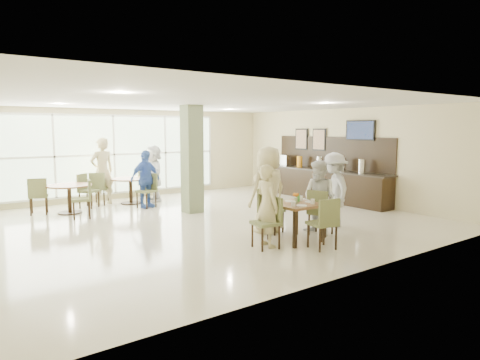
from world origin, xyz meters
TOP-DOWN VIEW (x-y plane):
  - ground at (0.00, 0.00)m, footprint 10.00×10.00m
  - room_shell at (0.00, 0.00)m, footprint 10.00×10.00m
  - window_bank at (-0.50, 4.46)m, footprint 7.00×0.04m
  - column at (0.40, 1.20)m, footprint 0.45×0.45m
  - main_table at (0.55, -2.57)m, footprint 0.87×0.87m
  - round_table_left at (-2.27, 2.95)m, footprint 1.13×1.13m
  - round_table_right at (-0.41, 3.43)m, footprint 1.12×1.12m
  - chairs_main_table at (0.56, -2.54)m, footprint 2.12×2.02m
  - chairs_table_left at (-2.26, 2.95)m, footprint 1.92×1.93m
  - chairs_table_right at (-0.40, 3.37)m, footprint 2.18×1.95m
  - tabletop_clutter at (0.57, -2.59)m, footprint 0.79×0.69m
  - buffet_counter at (4.70, 0.51)m, footprint 0.64×4.70m
  - wall_tv at (4.94, -0.60)m, footprint 0.06×1.00m
  - framed_art_a at (4.95, 1.00)m, footprint 0.05×0.55m
  - framed_art_b at (4.95, 1.80)m, footprint 0.05×0.55m
  - teen_left at (-0.14, -2.53)m, footprint 0.42×0.60m
  - teen_far at (0.57, -1.71)m, footprint 0.90×0.50m
  - teen_right at (1.31, -2.47)m, footprint 0.67×0.82m
  - teen_standing at (2.13, -2.13)m, footprint 1.03×1.24m
  - adult_a at (-0.33, 2.53)m, footprint 1.04×0.74m
  - adult_b at (0.33, 3.40)m, footprint 0.93×1.67m
  - adult_standing at (-1.13, 3.74)m, footprint 0.77×0.56m

SIDE VIEW (x-z plane):
  - ground at x=0.00m, z-range 0.00..0.00m
  - chairs_main_table at x=0.56m, z-range 0.00..0.95m
  - chairs_table_left at x=-2.26m, z-range 0.00..0.95m
  - chairs_table_right at x=-0.40m, z-range 0.00..0.95m
  - buffet_counter at x=4.70m, z-range -0.42..1.53m
  - round_table_right at x=-0.41m, z-range 0.20..0.95m
  - round_table_left at x=-2.27m, z-range 0.20..0.95m
  - main_table at x=0.55m, z-range 0.27..1.02m
  - teen_left at x=-0.14m, z-range 0.00..1.54m
  - teen_right at x=1.31m, z-range 0.00..1.55m
  - adult_a at x=-0.33m, z-range 0.00..1.61m
  - tabletop_clutter at x=0.57m, z-range 0.71..0.91m
  - teen_standing at x=2.13m, z-range 0.00..1.67m
  - adult_b at x=0.33m, z-range 0.00..1.70m
  - teen_far at x=0.57m, z-range 0.00..1.83m
  - adult_standing at x=-1.13m, z-range 0.00..1.95m
  - window_bank at x=-0.50m, z-range -2.10..4.90m
  - column at x=0.40m, z-range 0.00..2.80m
  - room_shell at x=0.00m, z-range -3.30..6.70m
  - framed_art_a at x=4.95m, z-range 1.50..2.20m
  - framed_art_b at x=4.95m, z-range 1.50..2.20m
  - wall_tv at x=4.94m, z-range 1.86..2.44m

